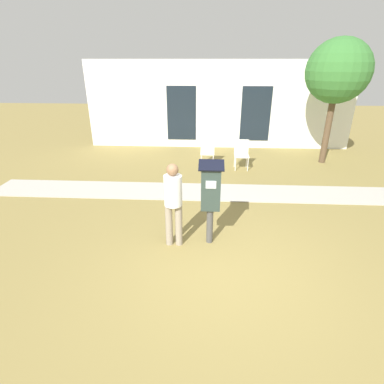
{
  "coord_description": "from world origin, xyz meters",
  "views": [
    {
      "loc": [
        -0.34,
        -3.95,
        3.17
      ],
      "look_at": [
        -0.61,
        0.83,
        1.05
      ],
      "focal_mm": 28.0,
      "sensor_mm": 36.0,
      "label": 1
    }
  ],
  "objects_px": {
    "parking_meter": "(211,193)",
    "outdoor_chair_middle": "(241,152)",
    "person_standing": "(173,199)",
    "outdoor_chair_left": "(207,149)"
  },
  "relations": [
    {
      "from": "parking_meter",
      "to": "outdoor_chair_middle",
      "type": "relative_size",
      "value": 1.77
    },
    {
      "from": "person_standing",
      "to": "outdoor_chair_left",
      "type": "height_order",
      "value": "person_standing"
    },
    {
      "from": "parking_meter",
      "to": "outdoor_chair_left",
      "type": "xyz_separation_m",
      "value": [
        -0.09,
        4.54,
        -0.49
      ]
    },
    {
      "from": "person_standing",
      "to": "outdoor_chair_middle",
      "type": "height_order",
      "value": "person_standing"
    },
    {
      "from": "parking_meter",
      "to": "outdoor_chair_middle",
      "type": "distance_m",
      "value": 4.44
    },
    {
      "from": "person_standing",
      "to": "parking_meter",
      "type": "bearing_deg",
      "value": 23.19
    },
    {
      "from": "person_standing",
      "to": "outdoor_chair_middle",
      "type": "relative_size",
      "value": 1.76
    },
    {
      "from": "parking_meter",
      "to": "person_standing",
      "type": "height_order",
      "value": "parking_meter"
    },
    {
      "from": "parking_meter",
      "to": "outdoor_chair_middle",
      "type": "height_order",
      "value": "parking_meter"
    },
    {
      "from": "person_standing",
      "to": "outdoor_chair_left",
      "type": "relative_size",
      "value": 1.76
    }
  ]
}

